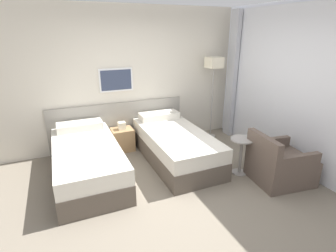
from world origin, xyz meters
name	(u,v)px	position (x,y,z in m)	size (l,w,h in m)	color
ground_plane	(177,194)	(0.00, 0.00, 0.00)	(16.00, 16.00, 0.00)	slate
wall_headboard	(132,81)	(-0.02, 2.08, 1.30)	(10.00, 0.10, 2.70)	beige
wall_window	(309,92)	(2.19, -0.12, 1.34)	(0.21, 4.55, 2.70)	white
bed_near_door	(87,161)	(-1.11, 1.00, 0.29)	(0.98, 2.05, 0.68)	brown
bed_near_window	(175,145)	(0.43, 1.00, 0.29)	(0.98, 2.05, 0.68)	brown
nightstand	(123,139)	(-0.34, 1.79, 0.23)	(0.41, 0.36, 0.58)	#9E7A51
floor_lamp	(214,68)	(1.63, 1.72, 1.51)	(0.29, 0.29, 1.73)	#9E9993
side_table	(241,150)	(1.21, 0.14, 0.42)	(0.38, 0.38, 0.62)	gray
armchair	(279,165)	(1.61, -0.30, 0.26)	(0.91, 0.83, 0.79)	brown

